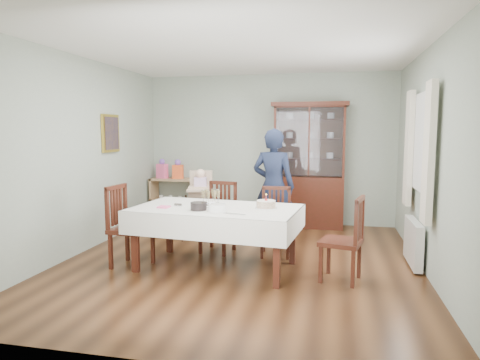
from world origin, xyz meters
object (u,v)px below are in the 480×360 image
(chair_far_right, at_px, (275,235))
(birthday_cake, at_px, (266,205))
(woman, at_px, (273,187))
(high_chair, at_px, (201,211))
(gift_bag_pink, at_px, (162,170))
(champagne_tray, at_px, (211,201))
(china_cabinet, at_px, (309,163))
(chair_end_right, at_px, (342,256))
(dining_table, at_px, (216,237))
(sideboard, at_px, (175,199))
(chair_far_left, at_px, (218,231))
(gift_bag_orange, at_px, (178,170))
(chair_end_left, at_px, (131,242))

(chair_far_right, bearing_deg, birthday_cake, -97.78)
(woman, height_order, birthday_cake, woman)
(high_chair, xyz_separation_m, gift_bag_pink, (-1.10, 1.12, 0.54))
(birthday_cake, bearing_deg, champagne_tray, 175.46)
(china_cabinet, xyz_separation_m, chair_end_right, (0.53, -2.70, -0.84))
(chair_end_right, bearing_deg, chair_far_right, -120.21)
(dining_table, bearing_deg, champagne_tray, 135.14)
(sideboard, relative_size, woman, 0.52)
(chair_far_left, distance_m, gift_bag_orange, 2.34)
(chair_far_left, relative_size, woman, 0.56)
(chair_end_right, distance_m, woman, 1.83)
(chair_far_right, height_order, chair_end_left, chair_end_left)
(sideboard, distance_m, gift_bag_orange, 0.57)
(sideboard, distance_m, chair_end_left, 2.77)
(sideboard, bearing_deg, china_cabinet, -0.49)
(woman, xyz_separation_m, high_chair, (-1.18, 0.15, -0.44))
(chair_far_left, distance_m, chair_end_right, 1.88)
(chair_end_left, relative_size, chair_end_right, 1.05)
(birthday_cake, bearing_deg, chair_end_right, -11.34)
(gift_bag_pink, bearing_deg, chair_far_left, -49.44)
(dining_table, distance_m, chair_end_right, 1.52)
(chair_far_left, xyz_separation_m, chair_end_right, (1.68, -0.85, -0.00))
(woman, height_order, gift_bag_pink, woman)
(chair_far_left, distance_m, birthday_cake, 1.15)
(chair_far_left, bearing_deg, champagne_tray, -73.52)
(chair_end_left, height_order, high_chair, high_chair)
(chair_far_left, relative_size, birthday_cake, 3.66)
(sideboard, bearing_deg, high_chair, -52.77)
(china_cabinet, distance_m, sideboard, 2.60)
(sideboard, xyz_separation_m, chair_far_right, (2.16, -1.89, -0.13))
(chair_far_left, bearing_deg, dining_table, -67.08)
(champagne_tray, bearing_deg, gift_bag_orange, 118.62)
(chair_far_right, relative_size, high_chair, 0.84)
(chair_far_left, height_order, woman, woman)
(dining_table, bearing_deg, chair_far_right, 46.94)
(dining_table, relative_size, gift_bag_orange, 5.84)
(chair_far_right, height_order, birthday_cake, birthday_cake)
(champagne_tray, relative_size, gift_bag_orange, 0.91)
(chair_far_left, bearing_deg, sideboard, 135.39)
(champagne_tray, relative_size, birthday_cake, 1.24)
(woman, height_order, champagne_tray, woman)
(chair_far_left, bearing_deg, chair_end_left, -126.49)
(gift_bag_orange, bearing_deg, gift_bag_pink, 180.00)
(china_cabinet, bearing_deg, dining_table, -111.10)
(chair_far_left, xyz_separation_m, high_chair, (-0.48, 0.73, 0.14))
(chair_far_right, relative_size, chair_end_right, 0.96)
(chair_far_right, relative_size, gift_bag_pink, 2.52)
(china_cabinet, xyz_separation_m, gift_bag_orange, (-2.42, 0.00, -0.16))
(sideboard, relative_size, chair_end_right, 0.93)
(chair_far_left, distance_m, gift_bag_pink, 2.53)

